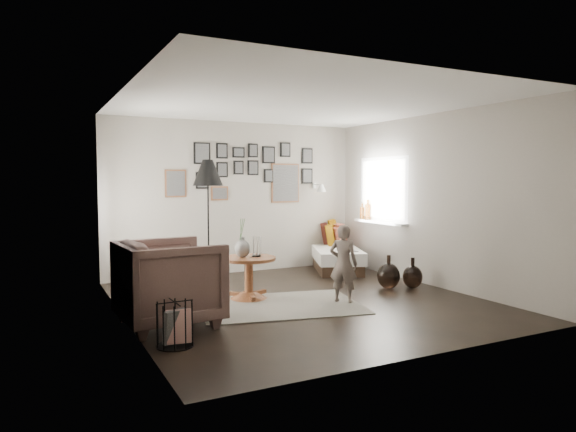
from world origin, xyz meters
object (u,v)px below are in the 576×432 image
pedestal_table (249,280)px  demijohn_large (389,276)px  magazine_basket (175,324)px  child (343,264)px  floor_lamp (208,178)px  daybed (333,254)px  armchair (169,282)px  demijohn_small (412,277)px  vase (242,245)px

pedestal_table → demijohn_large: 2.12m
magazine_basket → child: bearing=17.4°
floor_lamp → magazine_basket: floor_lamp is taller
daybed → armchair: (-3.55, -2.28, 0.20)m
daybed → demijohn_small: (0.15, -1.99, -0.10)m
vase → floor_lamp: bearing=100.7°
magazine_basket → floor_lamp: bearing=65.0°
floor_lamp → magazine_basket: size_ratio=4.40×
demijohn_small → child: 1.48m
magazine_basket → pedestal_table: bearing=47.2°
daybed → pedestal_table: bearing=-123.4°
floor_lamp → demijohn_small: (2.69, -1.38, -1.47)m
demijohn_large → child: child is taller
vase → demijohn_small: 2.62m
demijohn_large → child: (-1.06, -0.41, 0.32)m
daybed → child: child is taller
floor_lamp → magazine_basket: bearing=-115.0°
floor_lamp → demijohn_small: bearing=-27.2°
daybed → child: bearing=-96.2°
floor_lamp → child: 2.39m
pedestal_table → child: size_ratio=0.71×
daybed → armchair: 4.22m
vase → armchair: size_ratio=0.50×
pedestal_table → daybed: bearing=33.9°
magazine_basket → demijohn_large: (3.48, 1.17, -0.02)m
daybed → floor_lamp: (-2.54, -0.60, 1.37)m
child → floor_lamp: bearing=-3.2°
floor_lamp → child: bearing=-52.6°
demijohn_small → child: bearing=-168.3°
armchair → child: child is taller
daybed → child: 2.62m
floor_lamp → magazine_basket: 3.04m
magazine_basket → child: 2.55m
vase → magazine_basket: vase is taller
daybed → floor_lamp: floor_lamp is taller
pedestal_table → demijohn_large: bearing=-8.9°
child → demijohn_small: bearing=-118.9°
floor_lamp → daybed: bearing=13.3°
pedestal_table → magazine_basket: (-1.39, -1.50, -0.05)m
floor_lamp → demijohn_small: floor_lamp is taller
child → daybed: bearing=-69.6°
demijohn_small → child: (-1.41, -0.29, 0.34)m
vase → magazine_basket: size_ratio=1.20×
armchair → magazine_basket: armchair is taller
floor_lamp → demijohn_large: size_ratio=3.78×
floor_lamp → demijohn_small: 3.36m
armchair → magazine_basket: bearing=165.9°
magazine_basket → child: (2.42, 0.76, 0.30)m
child → magazine_basket: bearing=66.8°
demijohn_small → child: child is taller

